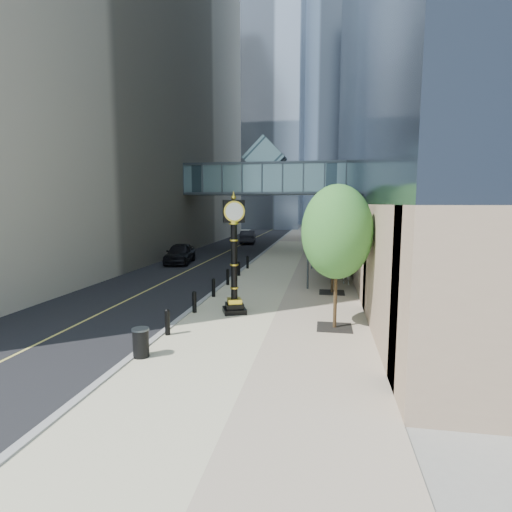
# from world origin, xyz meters

# --- Properties ---
(ground) EXTENTS (320.00, 320.00, 0.00)m
(ground) POSITION_xyz_m (0.00, 0.00, 0.00)
(ground) COLOR gray
(ground) RESTS_ON ground
(road) EXTENTS (8.00, 180.00, 0.02)m
(road) POSITION_xyz_m (-7.00, 40.00, 0.01)
(road) COLOR black
(road) RESTS_ON ground
(sidewalk) EXTENTS (8.00, 180.00, 0.06)m
(sidewalk) POSITION_xyz_m (1.00, 40.00, 0.03)
(sidewalk) COLOR #C1BA94
(sidewalk) RESTS_ON ground
(curb) EXTENTS (0.25, 180.00, 0.07)m
(curb) POSITION_xyz_m (-3.00, 40.00, 0.04)
(curb) COLOR gray
(curb) RESTS_ON ground
(midrise_left) EXTENTS (20.00, 58.00, 40.00)m
(midrise_left) POSITION_xyz_m (-21.00, 25.00, 20.00)
(midrise_left) COLOR beige
(midrise_left) RESTS_ON ground
(distant_tower_a) EXTENTS (24.00, 22.00, 78.00)m
(distant_tower_a) POSITION_xyz_m (-14.00, 75.00, 39.00)
(distant_tower_a) COLOR #96A4BC
(distant_tower_a) RESTS_ON ground
(distant_tower_b) EXTENTS (26.00, 24.00, 90.00)m
(distant_tower_b) POSITION_xyz_m (9.00, 95.00, 45.00)
(distant_tower_b) COLOR #96A4BC
(distant_tower_b) RESTS_ON ground
(distant_tower_c) EXTENTS (22.00, 22.00, 65.00)m
(distant_tower_c) POSITION_xyz_m (-6.00, 120.00, 32.50)
(distant_tower_c) COLOR #96A4BC
(distant_tower_c) RESTS_ON ground
(skywalk) EXTENTS (17.00, 4.20, 5.80)m
(skywalk) POSITION_xyz_m (-3.00, 28.00, 7.71)
(skywalk) COLOR slate
(skywalk) RESTS_ON ground
(entrance_canopy) EXTENTS (3.00, 8.00, 4.38)m
(entrance_canopy) POSITION_xyz_m (3.48, 14.00, 4.19)
(entrance_canopy) COLOR #383F44
(entrance_canopy) RESTS_ON ground
(bollard_row) EXTENTS (0.20, 16.20, 0.90)m
(bollard_row) POSITION_xyz_m (-2.70, 9.00, 0.51)
(bollard_row) COLOR black
(bollard_row) RESTS_ON sidewalk
(street_trees) EXTENTS (2.92, 28.82, 6.00)m
(street_trees) POSITION_xyz_m (3.60, 15.59, 3.84)
(street_trees) COLOR black
(street_trees) RESTS_ON sidewalk
(street_clock) EXTENTS (1.30, 1.30, 5.36)m
(street_clock) POSITION_xyz_m (-0.88, 4.48, 2.38)
(street_clock) COLOR black
(street_clock) RESTS_ON sidewalk
(trash_bin) EXTENTS (0.68, 0.68, 0.90)m
(trash_bin) POSITION_xyz_m (-2.70, -1.23, 0.51)
(trash_bin) COLOR black
(trash_bin) RESTS_ON sidewalk
(pedestrian) EXTENTS (0.71, 0.58, 1.68)m
(pedestrian) POSITION_xyz_m (4.50, 12.07, 0.90)
(pedestrian) COLOR #A9A69B
(pedestrian) RESTS_ON sidewalk
(car_near) EXTENTS (2.66, 5.20, 1.70)m
(car_near) POSITION_xyz_m (-8.91, 18.96, 0.87)
(car_near) COLOR black
(car_near) RESTS_ON road
(car_far) EXTENTS (2.31, 5.14, 1.64)m
(car_far) POSITION_xyz_m (-6.49, 36.69, 0.84)
(car_far) COLOR black
(car_far) RESTS_ON road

